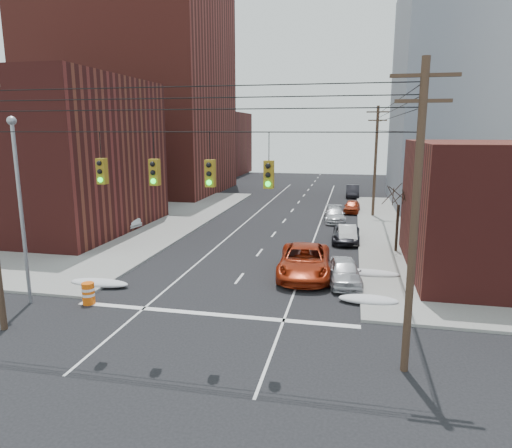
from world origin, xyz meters
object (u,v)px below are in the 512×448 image
at_px(parked_car_d, 335,215).
at_px(parked_car_e, 352,206).
at_px(lot_car_d, 102,216).
at_px(lot_car_c, 65,226).
at_px(parked_car_a, 344,271).
at_px(construction_barrel, 88,293).
at_px(red_pickup, 304,261).
at_px(parked_car_f, 352,191).
at_px(lot_car_b, 138,206).
at_px(parked_car_b, 347,234).
at_px(lot_car_a, 115,220).
at_px(parked_car_c, 346,234).

relative_size(parked_car_d, parked_car_e, 1.20).
bearing_deg(parked_car_e, lot_car_d, -148.69).
relative_size(parked_car_d, lot_car_c, 0.96).
bearing_deg(parked_car_a, construction_barrel, -161.93).
distance_m(red_pickup, construction_barrel, 12.31).
relative_size(parked_car_d, parked_car_f, 1.00).
height_order(parked_car_d, parked_car_f, parked_car_f).
bearing_deg(lot_car_b, parked_car_d, -93.11).
bearing_deg(lot_car_c, parked_car_b, -73.55).
xyz_separation_m(red_pickup, lot_car_a, (-17.80, 9.59, -0.00)).
relative_size(parked_car_c, parked_car_f, 0.95).
relative_size(parked_car_c, parked_car_e, 1.15).
distance_m(parked_car_d, lot_car_d, 21.83).
bearing_deg(parked_car_c, parked_car_a, -89.36).
relative_size(parked_car_f, lot_car_c, 0.97).
xyz_separation_m(parked_car_a, lot_car_d, (-22.25, 11.95, 0.14)).
relative_size(lot_car_a, lot_car_d, 1.07).
bearing_deg(lot_car_a, parked_car_b, -80.94).
distance_m(parked_car_c, parked_car_d, 8.16).
xyz_separation_m(red_pickup, parked_car_e, (2.68, 22.60, -0.24)).
bearing_deg(red_pickup, parked_car_c, 72.04).
bearing_deg(lot_car_b, parked_car_c, -113.22).
height_order(parked_car_f, lot_car_a, lot_car_a).
bearing_deg(parked_car_b, red_pickup, -108.01).
bearing_deg(parked_car_e, parked_car_c, -87.61).
bearing_deg(lot_car_a, lot_car_d, 66.67).
distance_m(parked_car_a, parked_car_f, 35.59).
bearing_deg(lot_car_a, lot_car_b, 22.75).
bearing_deg(lot_car_a, parked_car_e, -47.24).
distance_m(parked_car_c, lot_car_a, 20.12).
bearing_deg(parked_car_f, lot_car_c, -130.40).
bearing_deg(red_pickup, lot_car_a, 147.97).
distance_m(parked_car_a, parked_car_c, 10.09).
bearing_deg(parked_car_d, construction_barrel, -121.04).
bearing_deg(construction_barrel, lot_car_c, 127.95).
bearing_deg(red_pickup, parked_car_f, 81.85).
bearing_deg(construction_barrel, parked_car_d, 64.80).
xyz_separation_m(parked_car_f, lot_car_c, (-23.33, -28.08, 0.08)).
xyz_separation_m(parked_car_b, parked_car_e, (0.27, 13.46, 0.02)).
bearing_deg(lot_car_c, construction_barrel, -132.09).
height_order(parked_car_e, construction_barrel, parked_car_e).
distance_m(parked_car_d, parked_car_e, 5.67).
distance_m(parked_car_c, lot_car_b, 23.41).
xyz_separation_m(red_pickup, parked_car_d, (1.08, 17.16, -0.23)).
xyz_separation_m(parked_car_b, parked_car_d, (-1.33, 8.02, 0.03)).
height_order(parked_car_c, lot_car_a, lot_car_a).
xyz_separation_m(parked_car_a, construction_barrel, (-12.62, -5.85, -0.17)).
height_order(parked_car_f, lot_car_d, lot_car_d).
xyz_separation_m(lot_car_c, lot_car_d, (0.80, 4.44, 0.02)).
relative_size(red_pickup, parked_car_d, 1.39).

